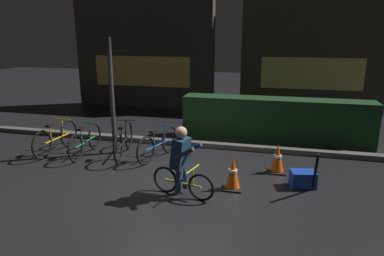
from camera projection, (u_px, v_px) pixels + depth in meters
The scene contains 15 objects.
ground_plane at pixel (174, 180), 6.72m from camera, with size 40.00×40.00×0.00m, color black.
sidewalk_curb at pixel (200, 144), 8.76m from camera, with size 12.00×0.24×0.12m, color #56544F.
hedge_row at pixel (275, 120), 9.05m from camera, with size 4.80×0.70×1.14m, color #19381C.
storefront_left at pixel (144, 54), 13.02m from camera, with size 5.27×0.54×4.02m.
storefront_right at pixel (313, 51), 12.22m from camera, with size 4.93×0.54×4.35m.
street_post at pixel (112, 97), 7.93m from camera, with size 0.10×0.10×2.66m, color #2D2D33.
parked_bike_leftmost at pixel (56, 138), 8.25m from camera, with size 0.46×1.65×0.76m.
parked_bike_left_mid at pixel (85, 141), 8.06m from camera, with size 0.46×1.56×0.72m.
parked_bike_center_left at pixel (124, 141), 7.99m from camera, with size 0.48×1.69×0.79m.
parked_bike_center_right at pixel (158, 144), 7.85m from camera, with size 0.52×1.53×0.72m.
traffic_cone_near at pixel (233, 174), 6.28m from camera, with size 0.36×0.36×0.61m.
traffic_cone_far at pixel (277, 159), 7.05m from camera, with size 0.36×0.36×0.59m.
blue_crate at pixel (303, 179), 6.40m from camera, with size 0.44×0.32×0.30m, color #193DB7.
cyclist at pixel (182, 161), 5.93m from camera, with size 1.16×0.61×1.25m.
closed_umbrella at pixel (315, 172), 6.06m from camera, with size 0.05×0.05×0.85m, color black.
Camera 1 is at (1.85, -5.96, 2.71)m, focal length 32.69 mm.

